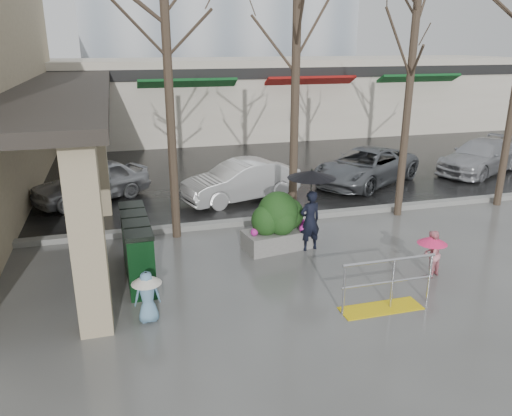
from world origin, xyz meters
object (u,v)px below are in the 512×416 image
child_blue (147,292)px  news_boxes (137,247)px  tree_west (166,31)px  child_pink (431,250)px  woman (311,200)px  car_c (365,166)px  planter (278,221)px  car_a (91,181)px  handrail (385,291)px  tree_midwest (297,25)px  car_b (240,181)px  tree_mideast (414,41)px  car_d (481,156)px

child_blue → news_boxes: bearing=-91.1°
tree_west → child_pink: tree_west is taller
woman → car_c: bearing=-139.9°
planter → car_a: planter is taller
handrail → tree_west: tree_west is taller
tree_midwest → car_b: (-0.82, 2.64, -4.60)m
tree_west → tree_mideast: 6.50m
woman → tree_mideast: bearing=-164.3°
tree_midwest → car_d: bearing=21.8°
news_boxes → car_b: bearing=51.9°
planter → car_c: bearing=44.6°
news_boxes → car_d: 14.46m
handrail → child_pink: child_pink is taller
tree_mideast → car_d: size_ratio=1.50×
child_blue → car_b: 7.50m
child_blue → news_boxes: news_boxes is taller
tree_west → planter: 5.17m
tree_west → child_pink: size_ratio=6.50×
woman → child_pink: size_ratio=1.95×
tree_mideast → car_b: tree_mideast is taller
handrail → tree_midwest: size_ratio=0.27×
planter → news_boxes: (-3.39, -0.68, -0.01)m
child_pink → car_b: bearing=-92.2°
woman → child_blue: woman is taller
woman → planter: bearing=-34.3°
car_a → car_c: (9.35, -0.53, 0.00)m
tree_midwest → car_d: 10.74m
news_boxes → planter: bearing=9.3°
handrail → car_b: (-0.98, 7.44, 0.25)m
woman → car_d: size_ratio=0.47×
tree_west → news_boxes: 5.00m
car_a → car_b: size_ratio=0.97×
child_pink → car_c: size_ratio=0.23×
tree_midwest → news_boxes: 6.60m
planter → tree_mideast: bearing=18.8°
handrail → car_a: 10.30m
child_pink → car_c: bearing=-131.0°
tree_midwest → car_c: (3.93, 3.33, -4.60)m
tree_mideast → car_b: size_ratio=1.70×
tree_west → woman: size_ratio=3.33×
tree_mideast → car_b: bearing=147.4°
planter → car_d: 11.10m
news_boxes → woman: bearing=3.1°
woman → child_pink: woman is taller
tree_midwest → car_a: bearing=144.5°
woman → car_b: bearing=-92.4°
planter → news_boxes: bearing=-168.6°
car_c → news_boxes: bearing=-87.3°
tree_west → woman: tree_west is taller
tree_west → car_a: tree_west is taller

